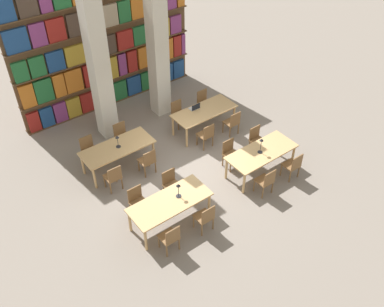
{
  "coord_description": "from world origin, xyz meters",
  "views": [
    {
      "loc": [
        -5.54,
        -7.47,
        8.49
      ],
      "look_at": [
        0.0,
        -0.12,
        0.69
      ],
      "focal_mm": 40.0,
      "sensor_mm": 36.0,
      "label": 1
    }
  ],
  "objects_px": {
    "reading_table_0": "(170,204)",
    "chair_7": "(257,139)",
    "laptop": "(195,108)",
    "chair_3": "(171,184)",
    "pillar_center": "(157,29)",
    "desk_lamp_2": "(117,140)",
    "chair_6": "(293,165)",
    "chair_8": "(113,177)",
    "chair_14": "(232,122)",
    "desk_lamp_1": "(261,143)",
    "chair_9": "(89,149)",
    "chair_0": "(170,237)",
    "chair_5": "(230,153)",
    "chair_11": "(122,135)",
    "desk_lamp_0": "(178,188)",
    "chair_12": "(206,135)",
    "pillar_left": "(96,47)",
    "reading_table_2": "(118,149)",
    "chair_1": "(138,201)",
    "chair_10": "(148,161)",
    "chair_2": "(205,217)",
    "reading_table_1": "(261,153)",
    "chair_4": "(266,181)",
    "reading_table_3": "(204,112)",
    "chair_13": "(178,113)",
    "chair_15": "(204,102)"
  },
  "relations": [
    {
      "from": "chair_10",
      "to": "reading_table_2",
      "type": "bearing_deg",
      "value": 126.29
    },
    {
      "from": "chair_4",
      "to": "chair_14",
      "type": "height_order",
      "value": "same"
    },
    {
      "from": "reading_table_0",
      "to": "chair_13",
      "type": "height_order",
      "value": "chair_13"
    },
    {
      "from": "chair_11",
      "to": "desk_lamp_2",
      "type": "bearing_deg",
      "value": 55.95
    },
    {
      "from": "pillar_center",
      "to": "chair_1",
      "type": "xyz_separation_m",
      "value": [
        -3.12,
        -3.61,
        -2.53
      ]
    },
    {
      "from": "chair_6",
      "to": "reading_table_0",
      "type": "bearing_deg",
      "value": 169.14
    },
    {
      "from": "chair_1",
      "to": "chair_6",
      "type": "height_order",
      "value": "same"
    },
    {
      "from": "pillar_left",
      "to": "reading_table_2",
      "type": "bearing_deg",
      "value": -108.22
    },
    {
      "from": "reading_table_1",
      "to": "chair_2",
      "type": "bearing_deg",
      "value": -163.96
    },
    {
      "from": "chair_1",
      "to": "reading_table_3",
      "type": "distance_m",
      "value": 4.08
    },
    {
      "from": "chair_0",
      "to": "reading_table_1",
      "type": "xyz_separation_m",
      "value": [
        3.67,
        0.75,
        0.21
      ]
    },
    {
      "from": "laptop",
      "to": "chair_3",
      "type": "bearing_deg",
      "value": 41.4
    },
    {
      "from": "pillar_left",
      "to": "chair_12",
      "type": "relative_size",
      "value": 6.88
    },
    {
      "from": "chair_7",
      "to": "reading_table_3",
      "type": "xyz_separation_m",
      "value": [
        -0.58,
        1.83,
        0.21
      ]
    },
    {
      "from": "chair_11",
      "to": "chair_0",
      "type": "bearing_deg",
      "value": 75.58
    },
    {
      "from": "pillar_left",
      "to": "chair_7",
      "type": "distance_m",
      "value": 5.4
    },
    {
      "from": "chair_11",
      "to": "chair_2",
      "type": "bearing_deg",
      "value": 89.91
    },
    {
      "from": "reading_table_0",
      "to": "chair_7",
      "type": "bearing_deg",
      "value": 11.48
    },
    {
      "from": "chair_14",
      "to": "desk_lamp_2",
      "type": "bearing_deg",
      "value": 168.06
    },
    {
      "from": "desk_lamp_0",
      "to": "chair_12",
      "type": "relative_size",
      "value": 0.49
    },
    {
      "from": "chair_1",
      "to": "chair_10",
      "type": "bearing_deg",
      "value": -131.89
    },
    {
      "from": "chair_5",
      "to": "chair_6",
      "type": "xyz_separation_m",
      "value": [
        1.06,
        -1.47,
        0.0
      ]
    },
    {
      "from": "reading_table_0",
      "to": "chair_10",
      "type": "distance_m",
      "value": 2.0
    },
    {
      "from": "chair_6",
      "to": "chair_12",
      "type": "bearing_deg",
      "value": 112.69
    },
    {
      "from": "desk_lamp_0",
      "to": "chair_6",
      "type": "height_order",
      "value": "desk_lamp_0"
    },
    {
      "from": "chair_7",
      "to": "chair_8",
      "type": "bearing_deg",
      "value": -15.17
    },
    {
      "from": "laptop",
      "to": "chair_1",
      "type": "bearing_deg",
      "value": 31.5
    },
    {
      "from": "chair_12",
      "to": "laptop",
      "type": "distance_m",
      "value": 1.08
    },
    {
      "from": "chair_0",
      "to": "chair_5",
      "type": "height_order",
      "value": "same"
    },
    {
      "from": "pillar_center",
      "to": "desk_lamp_2",
      "type": "bearing_deg",
      "value": -146.32
    },
    {
      "from": "chair_15",
      "to": "reading_table_3",
      "type": "bearing_deg",
      "value": 52.0
    },
    {
      "from": "pillar_center",
      "to": "chair_13",
      "type": "distance_m",
      "value": 2.73
    },
    {
      "from": "reading_table_2",
      "to": "chair_15",
      "type": "bearing_deg",
      "value": 10.39
    },
    {
      "from": "chair_1",
      "to": "chair_13",
      "type": "distance_m",
      "value": 4.07
    },
    {
      "from": "desk_lamp_2",
      "to": "laptop",
      "type": "relative_size",
      "value": 1.23
    },
    {
      "from": "desk_lamp_1",
      "to": "chair_14",
      "type": "distance_m",
      "value": 2.03
    },
    {
      "from": "pillar_center",
      "to": "chair_14",
      "type": "distance_m",
      "value": 3.71
    },
    {
      "from": "chair_10",
      "to": "chair_11",
      "type": "xyz_separation_m",
      "value": [
        0.0,
        1.47,
        0.0
      ]
    },
    {
      "from": "reading_table_2",
      "to": "chair_10",
      "type": "bearing_deg",
      "value": -53.71
    },
    {
      "from": "desk_lamp_1",
      "to": "chair_9",
      "type": "relative_size",
      "value": 0.56
    },
    {
      "from": "chair_5",
      "to": "chair_7",
      "type": "height_order",
      "value": "same"
    },
    {
      "from": "chair_2",
      "to": "chair_5",
      "type": "height_order",
      "value": "same"
    },
    {
      "from": "chair_6",
      "to": "chair_8",
      "type": "relative_size",
      "value": 1.0
    },
    {
      "from": "desk_lamp_2",
      "to": "chair_6",
      "type": "bearing_deg",
      "value": -42.33
    },
    {
      "from": "chair_1",
      "to": "chair_10",
      "type": "xyz_separation_m",
      "value": [
        1.06,
        1.18,
        0.0
      ]
    },
    {
      "from": "chair_8",
      "to": "chair_14",
      "type": "relative_size",
      "value": 1.0
    },
    {
      "from": "chair_0",
      "to": "chair_14",
      "type": "distance_m",
      "value": 4.94
    },
    {
      "from": "chair_1",
      "to": "chair_14",
      "type": "relative_size",
      "value": 1.0
    },
    {
      "from": "chair_5",
      "to": "chair_15",
      "type": "xyz_separation_m",
      "value": [
        1.05,
        2.57,
        0.0
      ]
    },
    {
      "from": "chair_3",
      "to": "chair_6",
      "type": "relative_size",
      "value": 1.0
    }
  ]
}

